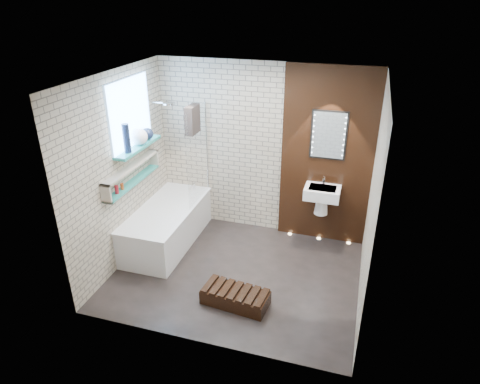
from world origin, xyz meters
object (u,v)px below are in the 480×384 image
(bathtub, at_px, (167,225))
(led_mirror, at_px, (329,135))
(washbasin, at_px, (322,196))
(bath_screen, at_px, (198,155))
(walnut_step, at_px, (235,297))

(bathtub, height_order, led_mirror, led_mirror)
(washbasin, bearing_deg, bathtub, -163.99)
(bath_screen, xyz_separation_m, led_mirror, (1.82, 0.34, 0.37))
(bathtub, height_order, washbasin, washbasin)
(bath_screen, xyz_separation_m, washbasin, (1.82, 0.18, -0.49))
(washbasin, xyz_separation_m, led_mirror, (0.00, 0.16, 0.86))
(bathtub, distance_m, walnut_step, 1.75)
(bath_screen, relative_size, led_mirror, 2.00)
(walnut_step, bearing_deg, led_mirror, 66.68)
(bathtub, relative_size, bath_screen, 1.24)
(bathtub, height_order, bath_screen, bath_screen)
(bath_screen, relative_size, walnut_step, 1.74)
(led_mirror, bearing_deg, walnut_step, -113.32)
(bath_screen, bearing_deg, led_mirror, 10.66)
(bath_screen, relative_size, washbasin, 2.41)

